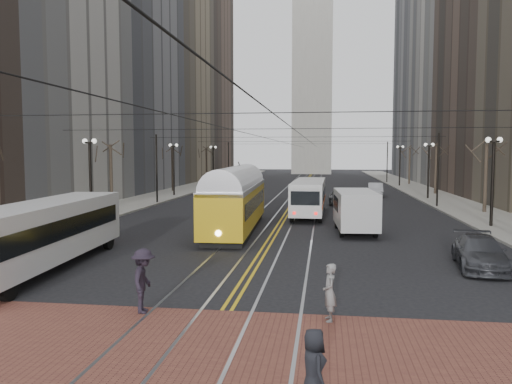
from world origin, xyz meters
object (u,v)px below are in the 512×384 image
(sedan_silver, at_px, (376,190))
(pedestrian_b, at_px, (330,292))
(cargo_van, at_px, (355,212))
(sedan_parked, at_px, (480,252))
(pedestrian_d, at_px, (143,281))
(transit_bus, at_px, (45,236))
(streetcar, at_px, (236,206))
(clock_tower, at_px, (313,17))
(sedan_grey, at_px, (343,198))
(pedestrian_a, at_px, (314,368))
(rear_bus, at_px, (309,198))

(sedan_silver, distance_m, pedestrian_b, 42.86)
(cargo_van, relative_size, sedan_parked, 1.24)
(pedestrian_d, bearing_deg, transit_bus, 43.10)
(transit_bus, height_order, streetcar, streetcar)
(clock_tower, height_order, pedestrian_d, clock_tower)
(sedan_grey, xyz_separation_m, sedan_silver, (4.04, 12.03, -0.10))
(sedan_parked, distance_m, pedestrian_a, 14.23)
(pedestrian_d, bearing_deg, clock_tower, -9.66)
(clock_tower, relative_size, sedan_silver, 14.52)
(pedestrian_a, bearing_deg, pedestrian_d, 25.02)
(transit_bus, bearing_deg, rear_bus, 58.64)
(cargo_van, bearing_deg, sedan_grey, 87.76)
(pedestrian_b, relative_size, pedestrian_d, 0.85)
(pedestrian_a, height_order, pedestrian_b, pedestrian_b)
(pedestrian_a, bearing_deg, streetcar, -7.50)
(sedan_parked, bearing_deg, streetcar, 151.13)
(streetcar, bearing_deg, cargo_van, -2.05)
(streetcar, height_order, sedan_silver, streetcar)
(cargo_van, bearing_deg, pedestrian_d, -117.32)
(cargo_van, relative_size, sedan_grey, 1.17)
(sedan_grey, bearing_deg, pedestrian_a, -101.71)
(cargo_van, distance_m, pedestrian_b, 16.43)
(sedan_grey, distance_m, pedestrian_b, 30.51)
(sedan_silver, height_order, pedestrian_d, pedestrian_d)
(pedestrian_a, bearing_deg, rear_bus, -19.52)
(cargo_van, distance_m, pedestrian_a, 21.44)
(clock_tower, bearing_deg, transit_bus, -94.99)
(pedestrian_a, height_order, pedestrian_d, pedestrian_d)
(pedestrian_a, bearing_deg, clock_tower, -19.98)
(clock_tower, distance_m, rear_bus, 86.35)
(transit_bus, distance_m, sedan_silver, 41.38)
(sedan_grey, bearing_deg, transit_bus, -126.10)
(pedestrian_b, distance_m, pedestrian_d, 5.62)
(rear_bus, relative_size, pedestrian_d, 5.30)
(streetcar, height_order, cargo_van, streetcar)
(rear_bus, height_order, sedan_parked, rear_bus)
(streetcar, xyz_separation_m, pedestrian_a, (5.29, -21.29, -0.78))
(cargo_van, distance_m, sedan_grey, 14.14)
(cargo_van, height_order, sedan_silver, cargo_van)
(streetcar, height_order, sedan_grey, streetcar)
(sedan_silver, height_order, sedan_parked, sedan_silver)
(sedan_grey, distance_m, sedan_parked, 23.44)
(transit_bus, height_order, cargo_van, transit_bus)
(pedestrian_b, bearing_deg, pedestrian_a, -13.12)
(clock_tower, xyz_separation_m, sedan_grey, (4.61, -73.02, -35.12))
(cargo_van, height_order, pedestrian_a, cargo_van)
(cargo_van, bearing_deg, pedestrian_b, -99.14)
(sedan_silver, bearing_deg, rear_bus, -106.27)
(sedan_parked, relative_size, pedestrian_a, 3.06)
(streetcar, xyz_separation_m, sedan_grey, (7.11, 14.18, -0.72))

